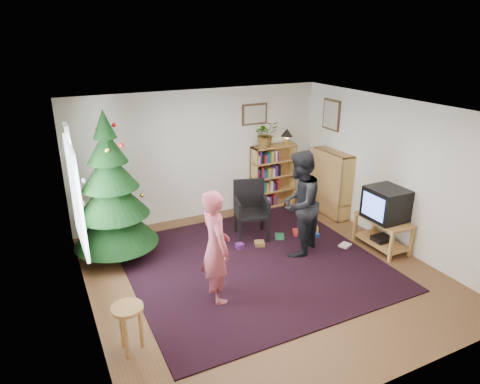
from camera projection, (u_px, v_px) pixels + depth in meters
name	position (u px, v px, depth m)	size (l,w,h in m)	color
floor	(263.00, 273.00, 6.59)	(5.00, 5.00, 0.00)	brown
ceiling	(266.00, 111.00, 5.70)	(5.00, 5.00, 0.00)	white
wall_back	(201.00, 155.00, 8.24)	(5.00, 0.02, 2.50)	silver
wall_front	(393.00, 284.00, 4.05)	(5.00, 0.02, 2.50)	silver
wall_left	(82.00, 231.00, 5.11)	(0.02, 5.00, 2.50)	silver
wall_right	(394.00, 174.00, 7.18)	(0.02, 5.00, 2.50)	silver
rug	(253.00, 263.00, 6.84)	(3.80, 3.60, 0.02)	black
window_pane	(76.00, 195.00, 5.54)	(0.04, 1.20, 1.40)	silver
curtain	(73.00, 179.00, 6.15)	(0.06, 0.35, 1.60)	white
picture_back	(255.00, 114.00, 8.45)	(0.55, 0.03, 0.42)	#4C3319
picture_right	(331.00, 115.00, 8.39)	(0.03, 0.50, 0.60)	#4C3319
christmas_tree	(112.00, 199.00, 6.71)	(1.34, 1.34, 2.44)	#3F2816
bookshelf_back	(273.00, 175.00, 8.95)	(0.95, 0.30, 1.30)	#BB9143
bookshelf_right	(331.00, 183.00, 8.51)	(0.30, 0.95, 1.30)	#BB9143
tv_stand	(383.00, 231.00, 7.24)	(0.51, 0.92, 0.55)	#BB9143
crt_tv	(386.00, 204.00, 7.06)	(0.57, 0.62, 0.54)	black
armchair	(249.00, 207.00, 7.63)	(0.70, 0.71, 1.02)	black
stool	(128.00, 317.00, 4.84)	(0.36, 0.36, 0.60)	#BB9143
person_standing	(216.00, 247.00, 5.69)	(0.59, 0.38, 1.61)	#AA444F
person_by_chair	(299.00, 204.00, 6.89)	(0.86, 0.67, 1.76)	black
potted_plant	(266.00, 134.00, 8.55)	(0.47, 0.41, 0.52)	gray
table_lamp	(287.00, 134.00, 8.77)	(0.24, 0.24, 0.32)	#A57F33
floor_clutter	(293.00, 238.00, 7.60)	(1.86, 0.96, 0.08)	#A51E19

